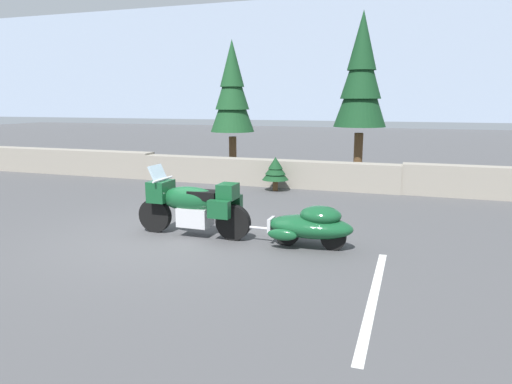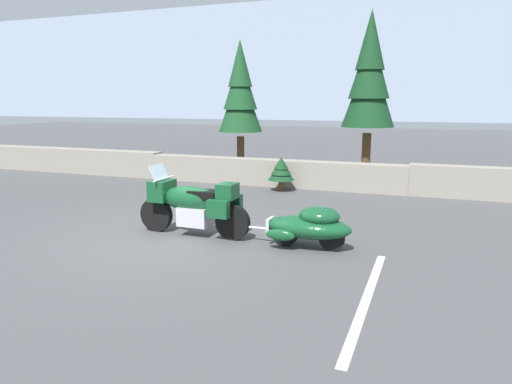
% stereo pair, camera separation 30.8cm
% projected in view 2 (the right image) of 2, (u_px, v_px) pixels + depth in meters
% --- Properties ---
extents(ground_plane, '(80.00, 80.00, 0.00)m').
position_uv_depth(ground_plane, '(168.00, 238.00, 8.88)').
color(ground_plane, '#4C4C4F').
extents(stone_guard_wall, '(24.00, 0.61, 0.86)m').
position_uv_depth(stone_guard_wall, '(259.00, 171.00, 14.47)').
color(stone_guard_wall, gray).
rests_on(stone_guard_wall, ground).
extents(distant_ridgeline, '(240.00, 80.00, 16.00)m').
position_uv_depth(distant_ridgeline, '(415.00, 74.00, 95.54)').
color(distant_ridgeline, '#99A8BF').
rests_on(distant_ridgeline, ground).
extents(touring_motorcycle, '(2.31, 0.76, 1.33)m').
position_uv_depth(touring_motorcycle, '(193.00, 203.00, 8.94)').
color(touring_motorcycle, black).
rests_on(touring_motorcycle, ground).
extents(car_shaped_trailer, '(2.20, 0.79, 0.76)m').
position_uv_depth(car_shaped_trailer, '(309.00, 225.00, 8.16)').
color(car_shaped_trailer, black).
rests_on(car_shaped_trailer, ground).
extents(pine_tree_tall, '(1.66, 1.66, 5.31)m').
position_uv_depth(pine_tree_tall, '(370.00, 76.00, 14.67)').
color(pine_tree_tall, brown).
rests_on(pine_tree_tall, ground).
extents(pine_tree_secondary, '(1.51, 1.51, 4.59)m').
position_uv_depth(pine_tree_secondary, '(240.00, 91.00, 16.10)').
color(pine_tree_secondary, brown).
rests_on(pine_tree_secondary, ground).
extents(pine_sapling_near, '(0.76, 0.76, 0.98)m').
position_uv_depth(pine_sapling_near, '(281.00, 170.00, 13.42)').
color(pine_sapling_near, brown).
rests_on(pine_sapling_near, ground).
extents(parking_stripe_marker, '(0.12, 3.60, 0.01)m').
position_uv_depth(parking_stripe_marker, '(367.00, 298.00, 6.14)').
color(parking_stripe_marker, silver).
rests_on(parking_stripe_marker, ground).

